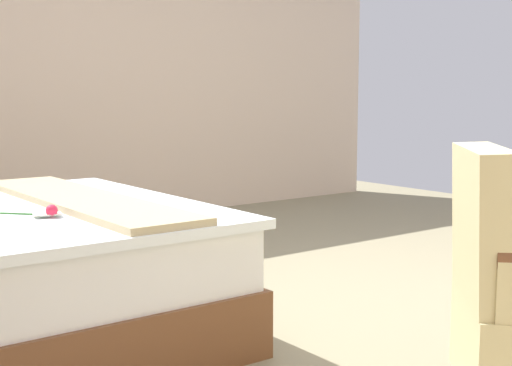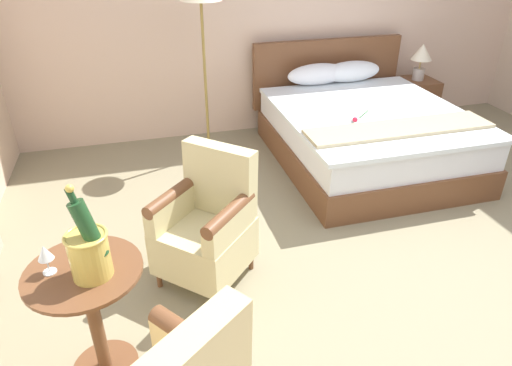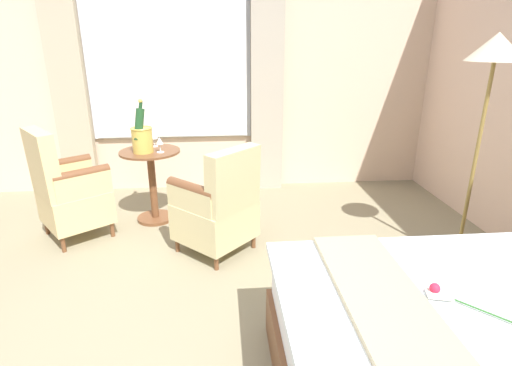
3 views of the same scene
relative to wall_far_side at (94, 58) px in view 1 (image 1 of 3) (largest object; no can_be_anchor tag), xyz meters
name	(u,v)px [view 1 (image 1 of 3)]	position (x,y,z in m)	size (l,w,h in m)	color
ground_plane	(349,303)	(-3.03, 0.00, -1.36)	(7.44, 7.44, 0.00)	gray
wall_far_side	(94,58)	(0.00, 0.00, 0.00)	(0.12, 6.04, 2.73)	beige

